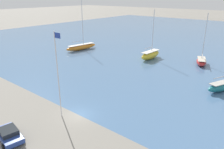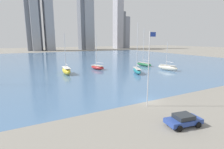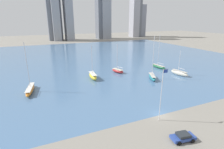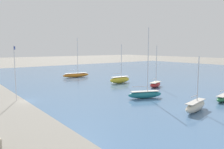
{
  "view_description": "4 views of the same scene",
  "coord_description": "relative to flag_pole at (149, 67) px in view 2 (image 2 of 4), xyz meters",
  "views": [
    {
      "loc": [
        21.22,
        -18.33,
        16.41
      ],
      "look_at": [
        -4.39,
        12.94,
        1.56
      ],
      "focal_mm": 35.0,
      "sensor_mm": 36.0,
      "label": 1
    },
    {
      "loc": [
        -19.87,
        -23.1,
        10.78
      ],
      "look_at": [
        -0.12,
        13.85,
        2.46
      ],
      "focal_mm": 28.0,
      "sensor_mm": 36.0,
      "label": 2
    },
    {
      "loc": [
        -25.64,
        -29.44,
        22.09
      ],
      "look_at": [
        -5.31,
        17.22,
        5.93
      ],
      "focal_mm": 28.0,
      "sensor_mm": 36.0,
      "label": 3
    },
    {
      "loc": [
        48.72,
        -13.68,
        11.56
      ],
      "look_at": [
        6.37,
        18.82,
        5.13
      ],
      "focal_mm": 35.0,
      "sensor_mm": 36.0,
      "label": 4
    }
  ],
  "objects": [
    {
      "name": "ground_plane",
      "position": [
        1.77,
        1.67,
        -6.56
      ],
      "size": [
        500.0,
        500.0,
        0.0
      ],
      "primitive_type": "plane",
      "color": "gray"
    },
    {
      "name": "parked_sedan_blue",
      "position": [
        -0.35,
        -7.51,
        -5.75
      ],
      "size": [
        4.86,
        2.97,
        1.53
      ],
      "rotation": [
        0.0,
        0.0,
        1.41
      ],
      "color": "#284293",
      "rests_on": "ground_plane"
    },
    {
      "name": "harbor_water",
      "position": [
        1.77,
        71.67,
        -6.55
      ],
      "size": [
        180.0,
        140.0,
        0.0
      ],
      "color": "#4C7099",
      "rests_on": "ground_plane"
    },
    {
      "name": "sailboat_green",
      "position": [
        28.14,
        36.51,
        -5.66
      ],
      "size": [
        2.91,
        8.32,
        15.64
      ],
      "rotation": [
        0.0,
        0.0,
        0.14
      ],
      "color": "#236B3D",
      "rests_on": "harbor_water"
    },
    {
      "name": "sailboat_teal",
      "position": [
        15.69,
        24.36,
        -5.53
      ],
      "size": [
        4.93,
        8.18,
        16.27
      ],
      "rotation": [
        0.0,
        0.0,
        -0.41
      ],
      "color": "#1E757F",
      "rests_on": "harbor_water"
    },
    {
      "name": "distant_city_skyline",
      "position": [
        43.28,
        172.02,
        27.04
      ],
      "size": [
        121.53,
        18.03,
        74.65
      ],
      "color": "slate",
      "rests_on": "ground_plane"
    },
    {
      "name": "sailboat_yellow",
      "position": [
        -5.07,
        33.93,
        -5.38
      ],
      "size": [
        2.59,
        7.86,
        12.9
      ],
      "rotation": [
        0.0,
        0.0,
        -0.05
      ],
      "color": "yellow",
      "rests_on": "harbor_water"
    },
    {
      "name": "flag_pole",
      "position": [
        0.0,
        0.0,
        0.0
      ],
      "size": [
        1.24,
        0.14,
        12.13
      ],
      "color": "silver",
      "rests_on": "ground_plane"
    },
    {
      "name": "sailboat_red",
      "position": [
        7.3,
        37.49,
        -5.67
      ],
      "size": [
        4.33,
        6.64,
        12.4
      ],
      "rotation": [
        0.0,
        0.0,
        0.36
      ],
      "color": "#B72828",
      "rests_on": "harbor_water"
    },
    {
      "name": "sailboat_cream",
      "position": [
        28.87,
        23.94,
        -5.51
      ],
      "size": [
        3.13,
        8.13,
        10.1
      ],
      "rotation": [
        0.0,
        0.0,
        0.18
      ],
      "color": "beige",
      "rests_on": "harbor_water"
    }
  ]
}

